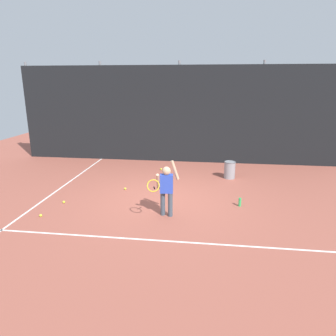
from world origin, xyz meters
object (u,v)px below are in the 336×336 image
Objects in this scene: ball_hopper at (230,170)px; tennis_ball_2 at (64,202)px; tennis_player at (166,187)px; tennis_ball_1 at (161,169)px; water_bottle at (240,202)px; tennis_ball_0 at (125,189)px; tennis_ball_4 at (41,215)px.

ball_hopper is 5.25m from tennis_ball_2.
tennis_player reaches higher than tennis_ball_1.
water_bottle is at bearing -50.62° from tennis_ball_1.
ball_hopper is at bearing 26.80° from tennis_ball_0.
ball_hopper reaches higher than tennis_ball_4.
ball_hopper is 2.55× the size of water_bottle.
tennis_ball_1 is at bearing 59.40° from tennis_ball_2.
water_bottle is (1.79, 0.83, -0.62)m from tennis_player.
ball_hopper is at bearing 93.03° from water_bottle.
tennis_player is 2.40× the size of ball_hopper.
water_bottle is 4.89m from tennis_ball_4.
tennis_ball_4 is at bearing -164.87° from water_bottle.
ball_hopper reaches higher than water_bottle.
water_bottle is at bearing -86.97° from ball_hopper.
ball_hopper is 2.49m from tennis_ball_1.
tennis_ball_4 is at bearing -141.37° from ball_hopper.
tennis_ball_1 is at bearing 95.23° from tennis_player.
tennis_ball_0 is 2.35m from tennis_ball_1.
tennis_player is 3.65m from ball_hopper.
tennis_ball_2 is (-4.56, -0.40, -0.08)m from water_bottle.
tennis_ball_0 and tennis_ball_2 have the same top height.
water_bottle is at bearing -14.28° from tennis_ball_0.
water_bottle is (0.13, -2.39, -0.18)m from ball_hopper.
tennis_player is at bearing -79.51° from tennis_ball_1.
ball_hopper is 8.52× the size of tennis_ball_0.
water_bottle reaches higher than tennis_ball_1.
tennis_ball_2 is at bearing -120.60° from tennis_ball_1.
tennis_ball_4 is at bearing -100.45° from tennis_ball_2.
ball_hopper is at bearing 38.63° from tennis_ball_4.
water_bottle is 3.96m from tennis_ball_1.
tennis_ball_1 is at bearing 63.00° from tennis_ball_4.
tennis_ball_2 is (-1.32, -1.23, 0.00)m from tennis_ball_0.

